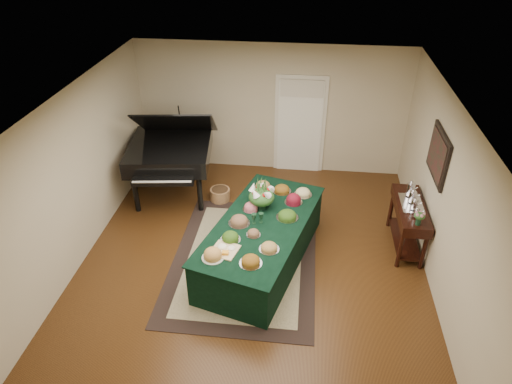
# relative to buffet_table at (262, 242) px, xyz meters

# --- Properties ---
(ground) EXTENTS (6.00, 6.00, 0.00)m
(ground) POSITION_rel_buffet_table_xyz_m (-0.14, 0.11, -0.38)
(ground) COLOR black
(ground) RESTS_ON ground
(area_rug) EXTENTS (2.31, 3.23, 0.01)m
(area_rug) POSITION_rel_buffet_table_xyz_m (-0.28, -0.01, -0.38)
(area_rug) COLOR black
(area_rug) RESTS_ON ground
(kitchen_doorway) EXTENTS (1.05, 0.07, 2.10)m
(kitchen_doorway) POSITION_rel_buffet_table_xyz_m (0.46, 3.08, 0.64)
(kitchen_doorway) COLOR silver
(kitchen_doorway) RESTS_ON ground
(buffet_table) EXTENTS (1.95, 2.96, 0.76)m
(buffet_table) POSITION_rel_buffet_table_xyz_m (0.00, 0.00, 0.00)
(buffet_table) COLOR black
(buffet_table) RESTS_ON ground
(food_platters) EXTENTS (1.51, 2.27, 0.15)m
(food_platters) POSITION_rel_buffet_table_xyz_m (-0.01, 0.12, 0.43)
(food_platters) COLOR silver
(food_platters) RESTS_ON buffet_table
(cutting_board) EXTENTS (0.44, 0.44, 0.10)m
(cutting_board) POSITION_rel_buffet_table_xyz_m (-0.45, -0.71, 0.41)
(cutting_board) COLOR tan
(cutting_board) RESTS_ON buffet_table
(green_goblets) EXTENTS (0.18, 0.11, 0.18)m
(green_goblets) POSITION_rel_buffet_table_xyz_m (-0.06, -0.01, 0.47)
(green_goblets) COLOR #13301D
(green_goblets) RESTS_ON buffet_table
(floral_centerpiece) EXTENTS (0.43, 0.43, 0.43)m
(floral_centerpiece) POSITION_rel_buffet_table_xyz_m (-0.05, 0.42, 0.63)
(floral_centerpiece) COLOR #13301D
(floral_centerpiece) RESTS_ON buffet_table
(grand_piano) EXTENTS (1.78, 1.99, 1.85)m
(grand_piano) POSITION_rel_buffet_table_xyz_m (-1.95, 1.85, 0.55)
(grand_piano) COLOR black
(grand_piano) RESTS_ON ground
(wicker_basket) EXTENTS (0.38, 0.38, 0.24)m
(wicker_basket) POSITION_rel_buffet_table_xyz_m (-0.99, 1.69, -0.26)
(wicker_basket) COLOR #8F6039
(wicker_basket) RESTS_ON ground
(mahogany_sideboard) EXTENTS (0.45, 1.30, 0.83)m
(mahogany_sideboard) POSITION_rel_buffet_table_xyz_m (2.36, 0.66, 0.26)
(mahogany_sideboard) COLOR black
(mahogany_sideboard) RESTS_ON ground
(tea_service) EXTENTS (0.34, 0.74, 0.30)m
(tea_service) POSITION_rel_buffet_table_xyz_m (2.36, 0.67, 0.56)
(tea_service) COLOR silver
(tea_service) RESTS_ON mahogany_sideboard
(pink_bouquet) EXTENTS (0.18, 0.18, 0.23)m
(pink_bouquet) POSITION_rel_buffet_table_xyz_m (2.36, 0.14, 0.60)
(pink_bouquet) COLOR #13301D
(pink_bouquet) RESTS_ON mahogany_sideboard
(wall_painting) EXTENTS (0.05, 0.95, 0.75)m
(wall_painting) POSITION_rel_buffet_table_xyz_m (2.58, 0.66, 1.37)
(wall_painting) COLOR black
(wall_painting) RESTS_ON ground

